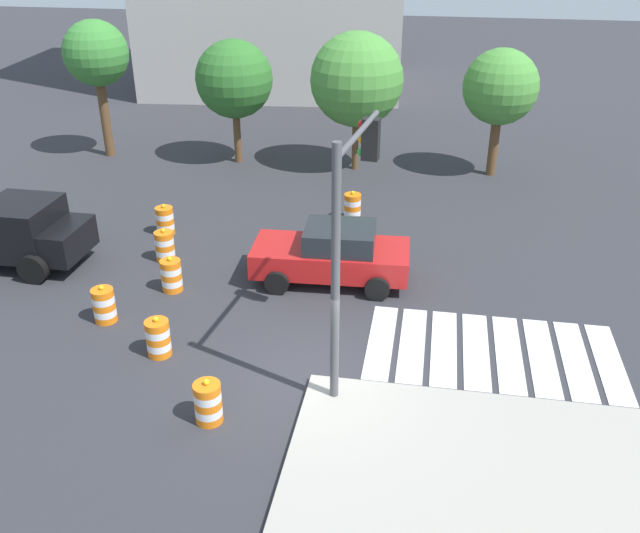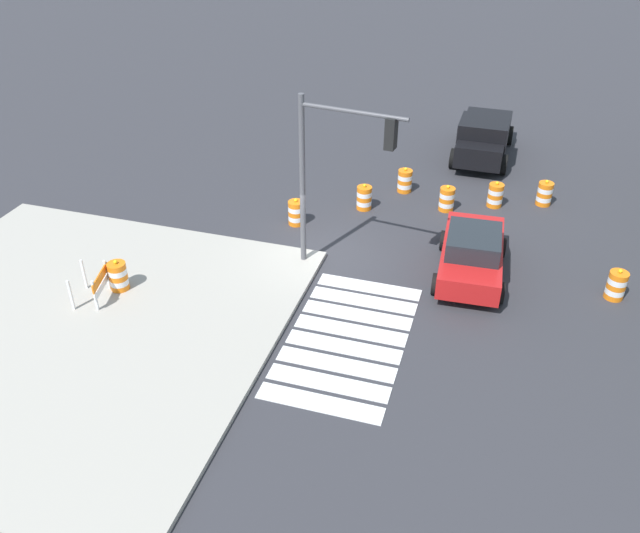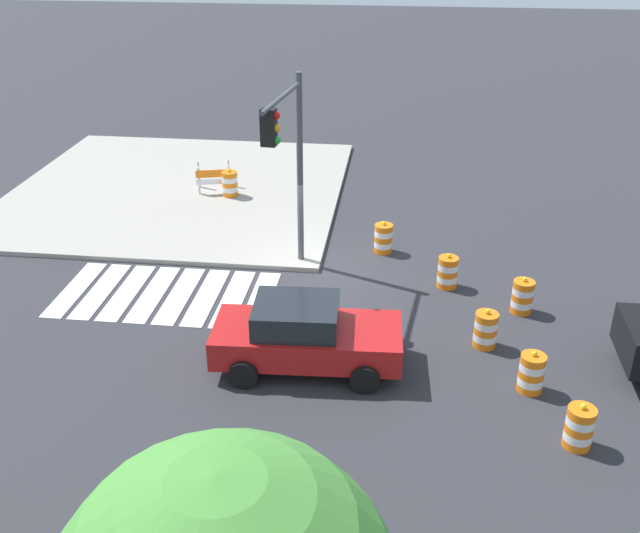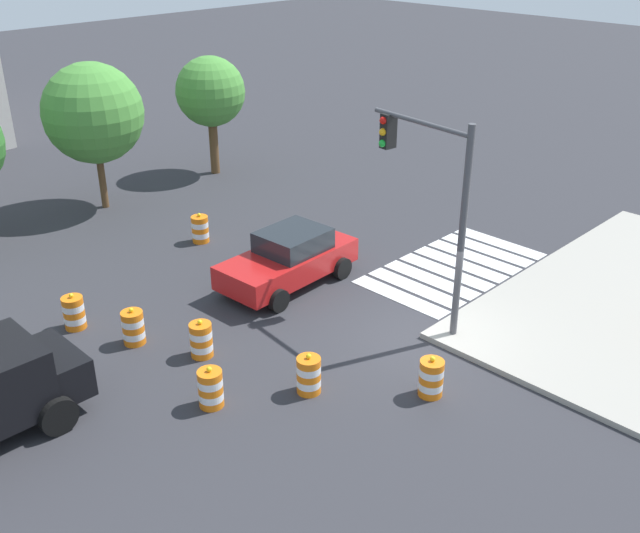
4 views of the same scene
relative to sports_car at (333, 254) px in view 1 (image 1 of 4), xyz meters
name	(u,v)px [view 1 (image 1 of 4)]	position (x,y,z in m)	size (l,w,h in m)	color
ground_plane	(311,380)	(0.26, -4.68, -0.81)	(120.00, 120.00, 0.00)	#2D2D33
crosswalk_stripes	(492,352)	(4.26, -2.88, -0.80)	(5.85, 3.20, 0.02)	silver
sports_car	(333,254)	(0.00, 0.00, 0.00)	(4.39, 2.30, 1.63)	red
pickup_truck	(6,232)	(-9.50, -0.53, 0.16)	(5.17, 2.39, 1.92)	black
traffic_barrel_near_corner	(165,221)	(-5.75, 2.16, -0.36)	(0.56, 0.56, 1.02)	orange
traffic_barrel_crosswalk_end	(158,338)	(-3.41, -4.30, -0.36)	(0.56, 0.56, 1.02)	orange
traffic_barrel_median_near	(208,403)	(-1.54, -6.35, -0.36)	(0.56, 0.56, 1.02)	orange
traffic_barrel_median_far	(352,207)	(-0.01, 4.32, -0.36)	(0.56, 0.56, 1.02)	orange
traffic_barrel_far_curb	(171,275)	(-4.22, -1.33, -0.36)	(0.56, 0.56, 1.02)	orange
traffic_barrel_lane_center	(165,246)	(-5.07, 0.38, -0.36)	(0.56, 0.56, 1.02)	orange
traffic_barrel_opposite_curb	(104,305)	(-5.31, -3.12, -0.36)	(0.56, 0.56, 1.02)	orange
traffic_light_pole	(351,210)	(0.98, -4.15, 3.10)	(0.62, 3.27, 5.50)	#4C4C51
street_tree_streetside_near	(357,80)	(-0.58, 9.42, 2.72)	(3.56, 3.56, 5.32)	brown
street_tree_streetside_mid	(96,55)	(-11.02, 9.35, 3.32)	(2.59, 2.59, 5.50)	brown
street_tree_streetside_far	(234,79)	(-5.41, 9.46, 2.54)	(3.04, 3.04, 4.89)	brown
street_tree_corner_lot	(501,88)	(4.78, 9.65, 2.58)	(2.81, 2.81, 4.82)	brown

